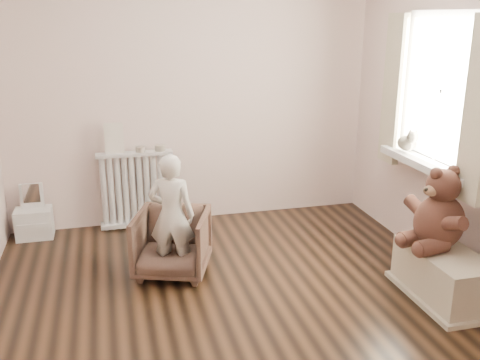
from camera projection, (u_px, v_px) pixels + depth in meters
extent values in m
cube|color=black|center=(235.00, 303.00, 3.92)|extent=(3.60, 3.60, 0.01)
cube|color=silver|center=(191.00, 92.00, 5.20)|extent=(3.60, 0.02, 2.60)
cube|color=silver|center=(357.00, 231.00, 1.87)|extent=(3.60, 0.02, 2.60)
cube|color=silver|center=(470.00, 117.00, 3.96)|extent=(0.02, 3.60, 2.60)
cube|color=white|center=(444.00, 91.00, 4.18)|extent=(0.03, 0.90, 1.10)
cube|color=silver|center=(426.00, 163.00, 4.33)|extent=(0.22, 1.10, 0.06)
cube|color=beige|center=(479.00, 112.00, 3.65)|extent=(0.06, 0.26, 1.30)
cube|color=beige|center=(393.00, 90.00, 4.70)|extent=(0.06, 0.26, 1.30)
cube|color=silver|center=(136.00, 189.00, 5.22)|extent=(0.73, 0.14, 0.77)
cube|color=beige|center=(114.00, 138.00, 5.03)|extent=(0.18, 0.02, 0.29)
cylinder|color=#A59E8C|center=(140.00, 149.00, 5.12)|extent=(0.09, 0.09, 0.05)
cylinder|color=#A59E8C|center=(160.00, 148.00, 5.16)|extent=(0.10, 0.10, 0.06)
cube|color=silver|center=(33.00, 210.00, 5.00)|extent=(0.33, 0.24, 0.52)
imported|color=brown|center=(172.00, 243.00, 4.31)|extent=(0.72, 0.73, 0.53)
imported|color=silver|center=(172.00, 215.00, 4.19)|extent=(0.42, 0.35, 1.00)
cube|color=#BEB496|center=(444.00, 273.00, 3.95)|extent=(0.41, 0.78, 0.37)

